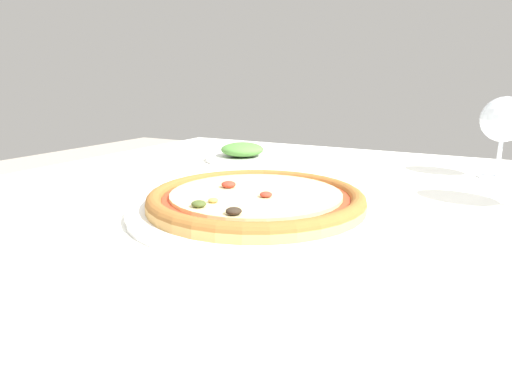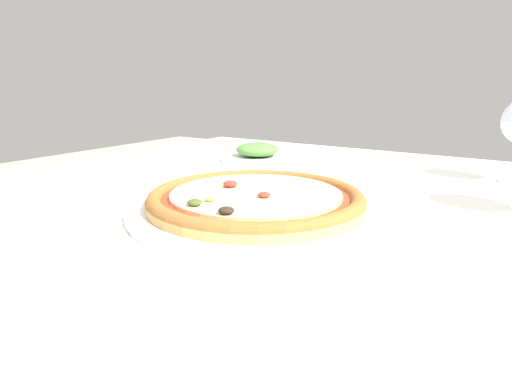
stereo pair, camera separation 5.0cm
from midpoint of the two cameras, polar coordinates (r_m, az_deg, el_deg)
name	(u,v)px [view 2 (the right image)]	position (r m, az deg, el deg)	size (l,w,h in m)	color
dining_table	(333,262)	(0.66, 12.47, -9.10)	(1.32, 1.17, 0.76)	brown
pizza_plate	(256,201)	(0.61, 2.35, -1.24)	(0.36, 0.36, 0.04)	white
fork	(136,173)	(0.89, -14.22, 2.47)	(0.03, 0.17, 0.00)	silver
side_plate	(257,154)	(1.01, 1.60, 5.13)	(0.17, 0.17, 0.04)	white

